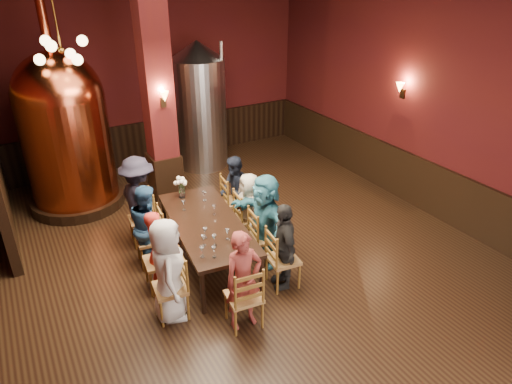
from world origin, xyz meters
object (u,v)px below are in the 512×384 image
person_1 (158,251)px  rose_vase (181,184)px  person_2 (148,226)px  steel_vessel (200,106)px  copper_kettle (65,131)px  dining_table (207,225)px  person_0 (168,270)px

person_1 → rose_vase: bearing=-24.6°
person_2 → steel_vessel: size_ratio=0.48×
copper_kettle → rose_vase: bearing=-56.4°
dining_table → rose_vase: rose_vase is taller
rose_vase → person_0: bearing=-116.5°
copper_kettle → steel_vessel: (3.00, 0.61, -0.11)m
steel_vessel → dining_table: bearing=-112.5°
person_1 → rose_vase: (0.86, 1.20, 0.36)m
person_2 → copper_kettle: size_ratio=0.33×
steel_vessel → rose_vase: (-1.57, -2.76, -0.44)m
person_2 → rose_vase: person_2 is taller
person_0 → person_1: (0.08, 0.67, -0.11)m
person_1 → copper_kettle: 3.52m
person_1 → rose_vase: size_ratio=3.33×
dining_table → person_2: size_ratio=1.80×
person_2 → rose_vase: (0.78, 0.55, 0.31)m
dining_table → copper_kettle: (-1.45, 3.12, 0.87)m
person_2 → steel_vessel: (2.35, 3.31, 0.75)m
copper_kettle → person_1: bearing=-80.4°
steel_vessel → rose_vase: bearing=-119.6°
steel_vessel → person_1: bearing=-121.5°
dining_table → person_2: person_2 is taller
dining_table → person_1: (-0.88, -0.23, -0.04)m
person_0 → copper_kettle: size_ratio=0.35×
dining_table → steel_vessel: bearing=74.0°
person_1 → copper_kettle: bearing=20.4°
person_0 → person_1: person_0 is taller
person_0 → steel_vessel: bearing=-10.3°
person_0 → copper_kettle: (-0.49, 4.02, 0.80)m
steel_vessel → copper_kettle: bearing=-168.4°
person_0 → copper_kettle: bearing=25.1°
copper_kettle → steel_vessel: bearing=11.6°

